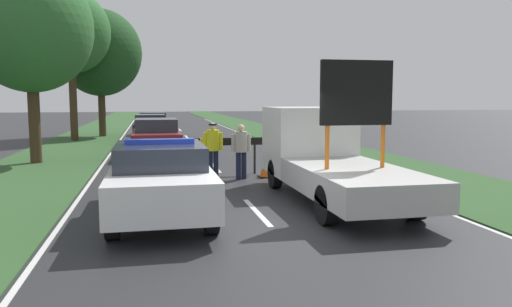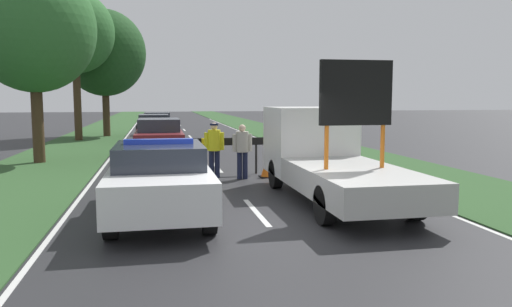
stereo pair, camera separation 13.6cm
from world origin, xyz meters
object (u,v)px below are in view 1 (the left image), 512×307
object	(u,v)px
queued_car_wagon_maroon	(156,137)
roadside_tree_near_right	(30,28)
roadside_tree_mid_left	(70,32)
police_officer	(213,145)
road_barrier	(216,144)
traffic_cone_near_truck	(126,167)
police_car	(160,178)
traffic_cone_near_police	(295,160)
traffic_cone_centre_front	(266,166)
queued_car_sedan_black	(150,128)
roadside_tree_near_left	(100,53)
queued_car_sedan_silver	(153,123)
pedestrian_civilian	(241,147)
work_truck	(325,154)

from	to	relation	value
queued_car_wagon_maroon	roadside_tree_near_right	world-z (taller)	roadside_tree_near_right
queued_car_wagon_maroon	roadside_tree_mid_left	world-z (taller)	roadside_tree_mid_left
police_officer	queued_car_wagon_maroon	bearing A→B (deg)	-49.81
road_barrier	traffic_cone_near_truck	xyz separation A→B (m)	(-2.76, 0.04, -0.64)
police_car	roadside_tree_mid_left	size ratio (longest dim) A/B	0.60
police_officer	traffic_cone_near_police	bearing A→B (deg)	-134.08
traffic_cone_centre_front	queued_car_sedan_black	world-z (taller)	queued_car_sedan_black
traffic_cone_near_police	roadside_tree_near_left	distance (m)	18.66
queued_car_sedan_silver	pedestrian_civilian	bearing A→B (deg)	97.28
police_car	roadside_tree_mid_left	bearing A→B (deg)	97.47
work_truck	roadside_tree_mid_left	xyz separation A→B (m)	(-8.33, 17.86, 4.94)
road_barrier	traffic_cone_centre_front	distance (m)	1.74
queued_car_sedan_silver	roadside_tree_mid_left	distance (m)	7.91
traffic_cone_near_police	queued_car_sedan_silver	distance (m)	18.07
road_barrier	traffic_cone_centre_front	size ratio (longest dim) A/B	4.55
work_truck	roadside_tree_near_right	world-z (taller)	roadside_tree_near_right
traffic_cone_near_police	roadside_tree_near_left	xyz separation A→B (m)	(-7.63, 16.34, 4.80)
police_car	traffic_cone_near_police	xyz separation A→B (m)	(4.53, 5.84, -0.45)
traffic_cone_centre_front	queued_car_wagon_maroon	world-z (taller)	queued_car_wagon_maroon
roadside_tree_near_right	traffic_cone_near_truck	bearing A→B (deg)	-50.01
traffic_cone_near_police	traffic_cone_centre_front	distance (m)	1.84
roadside_tree_mid_left	police_officer	bearing A→B (deg)	-67.62
work_truck	roadside_tree_near_right	distance (m)	12.15
queued_car_sedan_black	roadside_tree_near_left	world-z (taller)	roadside_tree_near_left
police_car	queued_car_sedan_black	xyz separation A→B (m)	(-0.18, 17.01, 0.01)
traffic_cone_near_truck	queued_car_wagon_maroon	size ratio (longest dim) A/B	0.14
queued_car_sedan_silver	roadside_tree_near_left	size ratio (longest dim) A/B	0.51
road_barrier	traffic_cone_near_police	size ratio (longest dim) A/B	4.46
police_car	roadside_tree_mid_left	xyz separation A→B (m)	(-4.35, 19.26, 5.17)
road_barrier	roadside_tree_near_left	distance (m)	18.08
road_barrier	pedestrian_civilian	bearing A→B (deg)	-63.81
road_barrier	roadside_tree_near_left	world-z (taller)	roadside_tree_near_left
road_barrier	queued_car_wagon_maroon	xyz separation A→B (m)	(-1.78, 5.02, -0.14)
queued_car_sedan_silver	work_truck	bearing A→B (deg)	100.27
pedestrian_civilian	queued_car_sedan_black	xyz separation A→B (m)	(-2.62, 12.67, -0.14)
queued_car_sedan_black	roadside_tree_near_right	world-z (taller)	roadside_tree_near_right
road_barrier	roadside_tree_near_left	bearing A→B (deg)	99.89
police_officer	queued_car_wagon_maroon	size ratio (longest dim) A/B	0.36
traffic_cone_near_police	roadside_tree_mid_left	bearing A→B (deg)	123.51
queued_car_sedan_black	roadside_tree_near_right	xyz separation A→B (m)	(-4.13, -7.63, 4.08)
work_truck	traffic_cone_near_truck	xyz separation A→B (m)	(-4.92, 3.95, -0.71)
road_barrier	police_car	bearing A→B (deg)	-115.37
queued_car_sedan_silver	roadside_tree_near_right	world-z (taller)	roadside_tree_near_right
police_officer	traffic_cone_near_police	world-z (taller)	police_officer
traffic_cone_near_police	roadside_tree_mid_left	world-z (taller)	roadside_tree_mid_left
traffic_cone_centre_front	queued_car_sedan_silver	xyz separation A→B (m)	(-3.24, 18.81, 0.44)
roadside_tree_near_right	pedestrian_civilian	bearing A→B (deg)	-36.73
traffic_cone_centre_front	queued_car_wagon_maroon	size ratio (longest dim) A/B	0.14
roadside_tree_mid_left	queued_car_sedan_black	bearing A→B (deg)	-28.29
traffic_cone_near_police	queued_car_wagon_maroon	distance (m)	6.36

